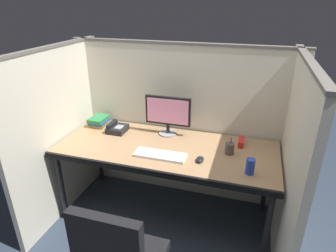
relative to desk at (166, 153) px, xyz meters
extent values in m
plane|color=#2D3847|center=(0.00, -0.29, -0.69)|extent=(8.00, 8.00, 0.00)
cube|color=beige|center=(0.00, 0.46, 0.08)|extent=(2.20, 0.05, 1.55)
cube|color=#605B56|center=(0.00, 0.46, 0.87)|extent=(2.21, 0.06, 0.02)
cube|color=beige|center=(-0.99, -0.09, 0.08)|extent=(0.05, 1.40, 1.55)
cube|color=#605B56|center=(-0.99, -0.09, 0.87)|extent=(0.06, 1.41, 0.02)
cube|color=beige|center=(0.99, -0.09, 0.08)|extent=(0.05, 1.40, 1.55)
cube|color=#605B56|center=(0.99, -0.09, 0.87)|extent=(0.06, 1.41, 0.02)
cube|color=#997551|center=(0.00, 0.01, 0.03)|extent=(1.90, 0.80, 0.04)
cube|color=black|center=(0.00, -0.38, 0.03)|extent=(1.90, 0.02, 0.05)
cylinder|color=black|center=(-0.89, -0.33, -0.34)|extent=(0.04, 0.04, 0.70)
cylinder|color=black|center=(0.89, -0.33, -0.34)|extent=(0.04, 0.04, 0.70)
cylinder|color=black|center=(-0.89, 0.35, -0.34)|extent=(0.04, 0.04, 0.70)
cylinder|color=black|center=(0.89, 0.35, -0.34)|extent=(0.04, 0.04, 0.70)
cylinder|color=gray|center=(-0.06, 0.27, 0.06)|extent=(0.17, 0.17, 0.01)
cylinder|color=black|center=(-0.06, 0.27, 0.11)|extent=(0.03, 0.03, 0.09)
cube|color=black|center=(-0.06, 0.27, 0.29)|extent=(0.43, 0.03, 0.27)
cube|color=pink|center=(-0.06, 0.25, 0.29)|extent=(0.39, 0.01, 0.23)
cube|color=silver|center=(0.00, -0.16, 0.06)|extent=(0.43, 0.15, 0.02)
ellipsoid|color=black|center=(0.33, -0.14, 0.07)|extent=(0.06, 0.10, 0.03)
cylinder|color=#59595B|center=(0.33, -0.12, 0.08)|extent=(0.01, 0.01, 0.01)
cylinder|color=#4C4742|center=(0.54, 0.06, 0.10)|extent=(0.08, 0.08, 0.09)
cylinder|color=red|center=(0.55, 0.06, 0.13)|extent=(0.01, 0.01, 0.13)
cylinder|color=#263FB2|center=(0.54, 0.05, 0.13)|extent=(0.01, 0.01, 0.14)
cylinder|color=black|center=(0.54, 0.07, 0.13)|extent=(0.01, 0.01, 0.13)
cube|color=olive|center=(-0.79, 0.27, 0.06)|extent=(0.15, 0.21, 0.03)
cube|color=#1E478C|center=(-0.79, 0.27, 0.09)|extent=(0.15, 0.21, 0.02)
cube|color=#26723F|center=(-0.80, 0.26, 0.12)|extent=(0.15, 0.21, 0.04)
cube|color=black|center=(-0.55, 0.18, 0.08)|extent=(0.17, 0.19, 0.06)
cube|color=black|center=(-0.60, 0.18, 0.12)|extent=(0.04, 0.17, 0.03)
cube|color=gray|center=(-0.52, 0.17, 0.11)|extent=(0.07, 0.09, 0.00)
cylinder|color=#263FB2|center=(0.71, -0.20, 0.11)|extent=(0.07, 0.07, 0.12)
cube|color=red|center=(0.62, 0.24, 0.08)|extent=(0.04, 0.15, 0.06)
camera|label=1|loc=(0.67, -2.11, 1.25)|focal=30.88mm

